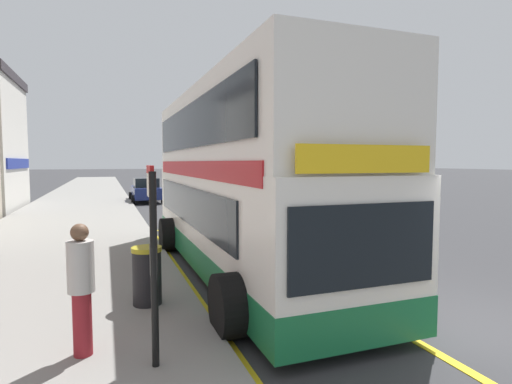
{
  "coord_description": "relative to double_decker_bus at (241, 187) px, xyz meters",
  "views": [
    {
      "loc": [
        -5.56,
        -4.6,
        2.68
      ],
      "look_at": [
        -1.71,
        5.78,
        1.86
      ],
      "focal_mm": 28.51,
      "sensor_mm": 36.0,
      "label": 1
    }
  ],
  "objects": [
    {
      "name": "litter_bin",
      "position": [
        -2.46,
        -2.1,
        -1.4
      ],
      "size": [
        0.53,
        0.53,
        1.04
      ],
      "color": "black",
      "rests_on": "pavement_near"
    },
    {
      "name": "parked_car_navy_kerbside",
      "position": [
        -0.56,
        18.55,
        -1.26
      ],
      "size": [
        2.09,
        4.2,
        1.62
      ],
      "rotation": [
        0.0,
        0.0,
        0.05
      ],
      "color": "navy",
      "rests_on": "ground"
    },
    {
      "name": "bus_bay_markings",
      "position": [
        -0.14,
        0.06,
        -2.06
      ],
      "size": [
        2.81,
        13.32,
        0.01
      ],
      "color": "gold",
      "rests_on": "ground"
    },
    {
      "name": "pavement_near",
      "position": [
        -4.54,
        27.16,
        -1.99
      ],
      "size": [
        6.0,
        76.0,
        0.14
      ],
      "primitive_type": "cube",
      "color": "gray",
      "rests_on": "ground"
    },
    {
      "name": "parked_car_maroon_ahead",
      "position": [
        5.04,
        29.46,
        -1.26
      ],
      "size": [
        2.09,
        4.2,
        1.62
      ],
      "rotation": [
        0.0,
        0.0,
        -0.01
      ],
      "color": "maroon",
      "rests_on": "ground"
    },
    {
      "name": "ground_plane",
      "position": [
        2.46,
        27.16,
        -2.06
      ],
      "size": [
        260.0,
        260.0,
        0.0
      ],
      "primitive_type": "plane",
      "color": "#333335"
    },
    {
      "name": "bus_stop_sign",
      "position": [
        -2.58,
        -4.34,
        -0.43
      ],
      "size": [
        0.09,
        0.51,
        2.5
      ],
      "color": "black",
      "rests_on": "pavement_near"
    },
    {
      "name": "double_decker_bus",
      "position": [
        0.0,
        0.0,
        0.0
      ],
      "size": [
        3.23,
        10.22,
        4.4
      ],
      "color": "white",
      "rests_on": "ground"
    },
    {
      "name": "pedestrian_waiting_near_sign",
      "position": [
        -3.44,
        -3.79,
        -0.97
      ],
      "size": [
        0.34,
        0.34,
        1.75
      ],
      "color": "maroon",
      "rests_on": "pavement_near"
    }
  ]
}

